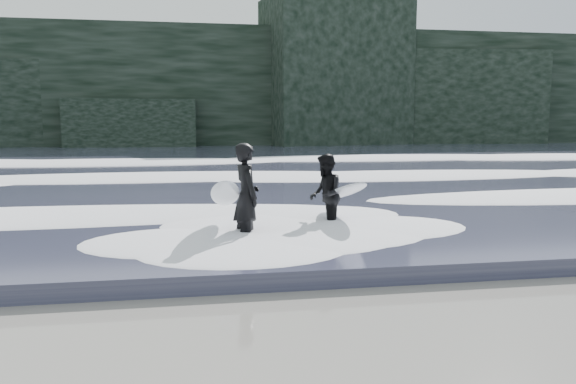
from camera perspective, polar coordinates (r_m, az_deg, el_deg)
name	(u,v)px	position (r m, az deg, el deg)	size (l,w,h in m)	color
ground	(559,375)	(6.23, 25.81, -16.42)	(120.00, 120.00, 0.00)	#875E4E
sea	(249,158)	(33.84, -4.01, 3.50)	(90.00, 52.00, 0.30)	#35364C
headland	(229,90)	(50.77, -6.05, 10.25)	(70.00, 9.00, 10.00)	black
foam_near	(330,201)	(14.16, 4.30, -0.90)	(60.00, 3.20, 0.20)	white
foam_mid	(284,174)	(20.97, -0.37, 1.87)	(60.00, 4.00, 0.24)	white
foam_far	(256,157)	(29.85, -3.22, 3.56)	(60.00, 4.80, 0.30)	white
surfer_left	(243,196)	(10.62, -4.55, -0.38)	(1.03, 1.97, 2.00)	black
surfer_right	(328,194)	(11.82, 4.10, -0.25)	(1.17, 2.24, 1.72)	black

